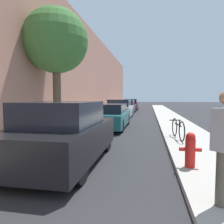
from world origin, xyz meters
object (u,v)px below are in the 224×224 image
at_px(parked_car_teal, 110,116).
at_px(fire_hydrant, 190,149).
at_px(street_tree_near, 56,42).
at_px(parked_car_black, 64,134).
at_px(bicycle, 178,129).
at_px(parked_car_silver, 120,109).
at_px(parked_car_navy, 126,107).
at_px(parked_car_maroon, 131,105).

relative_size(parked_car_teal, fire_hydrant, 5.86).
bearing_deg(parked_car_teal, street_tree_near, -137.26).
bearing_deg(parked_car_black, bicycle, 43.54).
xyz_separation_m(parked_car_black, street_tree_near, (-2.10, 4.06, 3.45)).
bearing_deg(bicycle, parked_car_black, -143.19).
xyz_separation_m(parked_car_silver, parked_car_navy, (-0.02, 5.01, -0.03)).
height_order(parked_car_black, parked_car_maroon, parked_car_black).
xyz_separation_m(parked_car_black, parked_car_silver, (-0.17, 11.29, -0.04)).
height_order(parked_car_teal, parked_car_maroon, parked_car_maroon).
height_order(parked_car_black, parked_car_navy, parked_car_black).
bearing_deg(fire_hydrant, bicycle, 87.00).
xyz_separation_m(parked_car_teal, bicycle, (3.16, -2.99, -0.14)).
bearing_deg(parked_car_maroon, parked_car_teal, -89.29).
height_order(parked_car_silver, parked_car_navy, parked_car_silver).
relative_size(fire_hydrant, bicycle, 0.44).
bearing_deg(fire_hydrant, parked_car_silver, 105.49).
xyz_separation_m(street_tree_near, fire_hydrant, (5.11, -4.24, -3.66)).
xyz_separation_m(parked_car_teal, parked_car_maroon, (-0.19, 15.27, 0.07)).
distance_m(parked_car_teal, fire_hydrant, 6.88).
xyz_separation_m(parked_car_black, bicycle, (3.18, 3.02, -0.25)).
distance_m(parked_car_teal, bicycle, 4.36).
height_order(parked_car_navy, fire_hydrant, parked_car_navy).
distance_m(parked_car_black, fire_hydrant, 3.02).
relative_size(parked_car_silver, street_tree_near, 0.77).
relative_size(parked_car_silver, parked_car_maroon, 0.98).
xyz_separation_m(parked_car_silver, fire_hydrant, (3.18, -11.47, -0.18)).
height_order(parked_car_navy, parked_car_maroon, parked_car_maroon).
bearing_deg(street_tree_near, parked_car_teal, 42.74).
height_order(parked_car_teal, bicycle, parked_car_teal).
relative_size(parked_car_navy, fire_hydrant, 5.63).
bearing_deg(street_tree_near, parked_car_black, -62.69).
xyz_separation_m(parked_car_navy, parked_car_maroon, (0.02, 4.99, 0.03)).
relative_size(parked_car_teal, bicycle, 2.60).
xyz_separation_m(parked_car_navy, fire_hydrant, (3.20, -16.48, -0.15)).
bearing_deg(bicycle, parked_car_navy, 97.51).
distance_m(parked_car_teal, parked_car_navy, 10.29).
relative_size(street_tree_near, bicycle, 3.21).
xyz_separation_m(parked_car_maroon, bicycle, (3.35, -18.27, -0.21)).
bearing_deg(bicycle, parked_car_silver, 105.30).
distance_m(parked_car_navy, parked_car_maroon, 4.99).
bearing_deg(fire_hydrant, street_tree_near, 140.29).
relative_size(parked_car_black, street_tree_near, 0.71).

